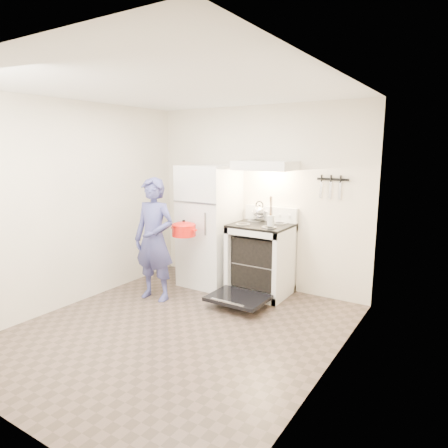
{
  "coord_description": "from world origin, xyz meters",
  "views": [
    {
      "loc": [
        2.57,
        -3.12,
        1.93
      ],
      "look_at": [
        -0.05,
        1.0,
        1.0
      ],
      "focal_mm": 32.0,
      "sensor_mm": 36.0,
      "label": 1
    }
  ],
  "objects_px": {
    "tea_kettle": "(259,211)",
    "person": "(154,239)",
    "refrigerator": "(210,226)",
    "stove_body": "(261,260)",
    "dutch_oven": "(184,230)"
  },
  "relations": [
    {
      "from": "stove_body",
      "to": "dutch_oven",
      "type": "xyz_separation_m",
      "value": [
        -0.82,
        -0.6,
        0.42
      ]
    },
    {
      "from": "refrigerator",
      "to": "tea_kettle",
      "type": "xyz_separation_m",
      "value": [
        0.66,
        0.24,
        0.23
      ]
    },
    {
      "from": "stove_body",
      "to": "dutch_oven",
      "type": "bearing_deg",
      "value": -143.62
    },
    {
      "from": "stove_body",
      "to": "tea_kettle",
      "type": "relative_size",
      "value": 3.41
    },
    {
      "from": "tea_kettle",
      "to": "stove_body",
      "type": "bearing_deg",
      "value": -56.25
    },
    {
      "from": "tea_kettle",
      "to": "person",
      "type": "xyz_separation_m",
      "value": [
        -0.92,
        -1.12,
        -0.3
      ]
    },
    {
      "from": "refrigerator",
      "to": "dutch_oven",
      "type": "distance_m",
      "value": 0.58
    },
    {
      "from": "refrigerator",
      "to": "stove_body",
      "type": "height_order",
      "value": "refrigerator"
    },
    {
      "from": "refrigerator",
      "to": "person",
      "type": "bearing_deg",
      "value": -106.36
    },
    {
      "from": "person",
      "to": "dutch_oven",
      "type": "xyz_separation_m",
      "value": [
        0.25,
        0.29,
        0.09
      ]
    },
    {
      "from": "tea_kettle",
      "to": "dutch_oven",
      "type": "relative_size",
      "value": 0.71
    },
    {
      "from": "stove_body",
      "to": "tea_kettle",
      "type": "xyz_separation_m",
      "value": [
        -0.15,
        0.22,
        0.62
      ]
    },
    {
      "from": "stove_body",
      "to": "refrigerator",
      "type": "bearing_deg",
      "value": -178.23
    },
    {
      "from": "dutch_oven",
      "to": "refrigerator",
      "type": "bearing_deg",
      "value": 89.26
    },
    {
      "from": "refrigerator",
      "to": "person",
      "type": "height_order",
      "value": "refrigerator"
    }
  ]
}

